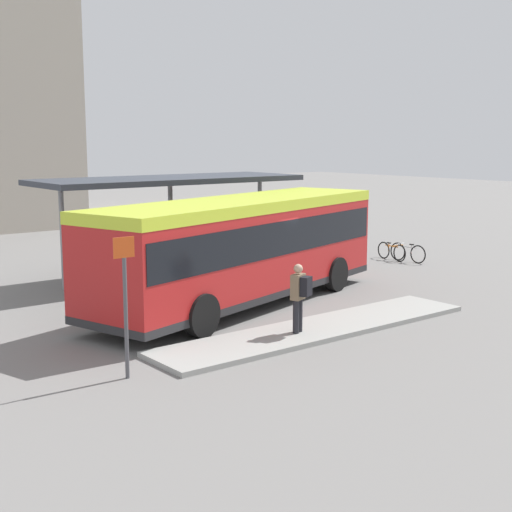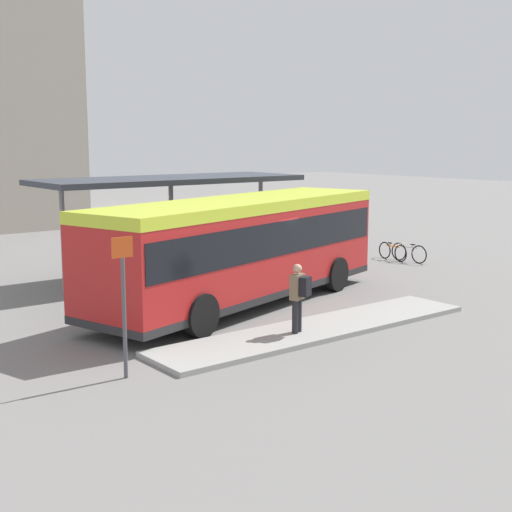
# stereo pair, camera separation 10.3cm
# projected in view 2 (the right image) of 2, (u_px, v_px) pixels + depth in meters

# --- Properties ---
(ground_plane) EXTENTS (120.00, 120.00, 0.00)m
(ground_plane) POSITION_uv_depth(u_px,v_px,m) (242.00, 305.00, 20.19)
(ground_plane) COLOR slate
(curb_island) EXTENTS (9.02, 1.80, 0.12)m
(curb_island) POSITION_uv_depth(u_px,v_px,m) (318.00, 329.00, 17.39)
(curb_island) COLOR #9E9E99
(curb_island) RESTS_ON ground_plane
(city_bus) EXTENTS (10.71, 5.35, 3.00)m
(city_bus) POSITION_uv_depth(u_px,v_px,m) (242.00, 243.00, 19.91)
(city_bus) COLOR red
(city_bus) RESTS_ON ground_plane
(pedestrian_waiting) EXTENTS (0.48, 0.52, 1.64)m
(pedestrian_waiting) POSITION_uv_depth(u_px,v_px,m) (299.00, 294.00, 16.69)
(pedestrian_waiting) COLOR #232328
(pedestrian_waiting) RESTS_ON curb_island
(bicycle_white) EXTENTS (0.48, 1.65, 0.71)m
(bicycle_white) POSITION_uv_depth(u_px,v_px,m) (409.00, 253.00, 27.21)
(bicycle_white) COLOR black
(bicycle_white) RESTS_ON ground_plane
(bicycle_orange) EXTENTS (0.48, 1.57, 0.68)m
(bicycle_orange) POSITION_uv_depth(u_px,v_px,m) (393.00, 251.00, 27.60)
(bicycle_orange) COLOR black
(bicycle_orange) RESTS_ON ground_plane
(station_shelter) EXTENTS (9.16, 3.30, 3.38)m
(station_shelter) POSITION_uv_depth(u_px,v_px,m) (171.00, 182.00, 24.08)
(station_shelter) COLOR #383D47
(station_shelter) RESTS_ON ground_plane
(potted_planter_near_shelter) EXTENTS (0.78, 0.78, 1.17)m
(potted_planter_near_shelter) POSITION_uv_depth(u_px,v_px,m) (282.00, 259.00, 24.18)
(potted_planter_near_shelter) COLOR slate
(potted_planter_near_shelter) RESTS_ON ground_plane
(potted_planter_far_side) EXTENTS (1.03, 1.03, 1.43)m
(potted_planter_far_side) POSITION_uv_depth(u_px,v_px,m) (212.00, 264.00, 22.48)
(potted_planter_far_side) COLOR slate
(potted_planter_far_side) RESTS_ON ground_plane
(platform_sign) EXTENTS (0.44, 0.08, 2.80)m
(platform_sign) POSITION_uv_depth(u_px,v_px,m) (124.00, 301.00, 13.76)
(platform_sign) COLOR #4C4C51
(platform_sign) RESTS_ON ground_plane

